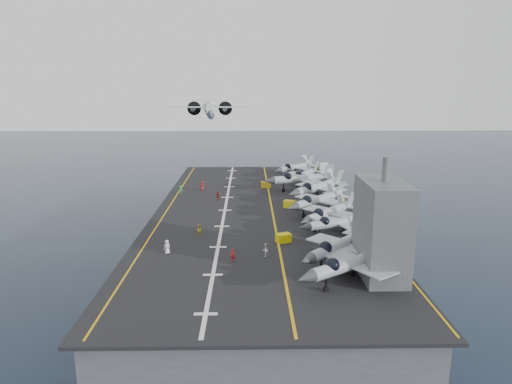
{
  "coord_description": "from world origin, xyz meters",
  "views": [
    {
      "loc": [
        -1.43,
        -83.51,
        33.99
      ],
      "look_at": [
        0.0,
        4.0,
        13.0
      ],
      "focal_mm": 32.0,
      "sensor_mm": 36.0,
      "label": 1
    }
  ],
  "objects_px": {
    "island_superstructure": "(382,217)",
    "transport_plane": "(209,112)",
    "tow_cart_a": "(283,238)",
    "fighter_jet_0": "(352,262)"
  },
  "relations": [
    {
      "from": "fighter_jet_0",
      "to": "tow_cart_a",
      "type": "xyz_separation_m",
      "value": [
        -7.16,
        14.56,
        -1.96
      ]
    },
    {
      "from": "island_superstructure",
      "to": "fighter_jet_0",
      "type": "relative_size",
      "value": 0.83
    },
    {
      "from": "island_superstructure",
      "to": "transport_plane",
      "type": "bearing_deg",
      "value": 107.28
    },
    {
      "from": "fighter_jet_0",
      "to": "transport_plane",
      "type": "distance_m",
      "value": 99.21
    },
    {
      "from": "island_superstructure",
      "to": "transport_plane",
      "type": "distance_m",
      "value": 97.51
    },
    {
      "from": "transport_plane",
      "to": "island_superstructure",
      "type": "bearing_deg",
      "value": -72.72
    },
    {
      "from": "transport_plane",
      "to": "tow_cart_a",
      "type": "bearing_deg",
      "value": -77.63
    },
    {
      "from": "tow_cart_a",
      "to": "fighter_jet_0",
      "type": "bearing_deg",
      "value": -63.81
    },
    {
      "from": "fighter_jet_0",
      "to": "tow_cart_a",
      "type": "height_order",
      "value": "fighter_jet_0"
    },
    {
      "from": "island_superstructure",
      "to": "tow_cart_a",
      "type": "height_order",
      "value": "island_superstructure"
    }
  ]
}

